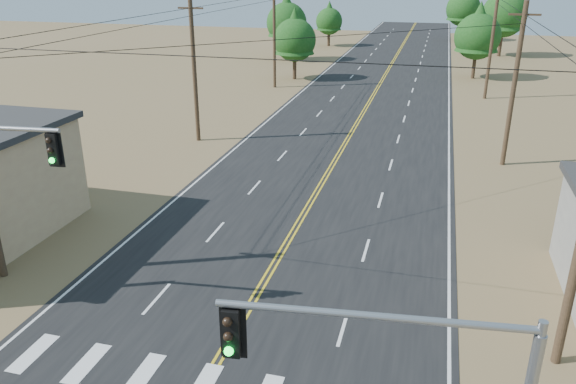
% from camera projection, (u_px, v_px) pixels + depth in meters
% --- Properties ---
extents(road, '(15.00, 200.00, 0.02)m').
position_uv_depth(road, '(335.00, 160.00, 36.68)').
color(road, black).
rests_on(road, ground).
extents(utility_pole_left_mid, '(1.80, 0.30, 10.00)m').
position_uv_depth(utility_pole_left_mid, '(194.00, 70.00, 39.07)').
color(utility_pole_left_mid, '#4C3826').
rests_on(utility_pole_left_mid, ground).
extents(utility_pole_left_far, '(1.80, 0.30, 10.00)m').
position_uv_depth(utility_pole_left_far, '(274.00, 37.00, 56.99)').
color(utility_pole_left_far, '#4C3826').
rests_on(utility_pole_left_far, ground).
extents(utility_pole_right_mid, '(1.80, 0.30, 10.00)m').
position_uv_depth(utility_pole_right_mid, '(514.00, 85.00, 34.05)').
color(utility_pole_right_mid, '#4C3826').
rests_on(utility_pole_right_mid, ground).
extents(utility_pole_right_far, '(1.80, 0.30, 10.00)m').
position_uv_depth(utility_pole_right_far, '(492.00, 44.00, 51.98)').
color(utility_pole_right_far, '#4C3826').
rests_on(utility_pole_right_far, ground).
extents(tree_left_near, '(4.66, 4.66, 7.77)m').
position_uv_depth(tree_left_near, '(295.00, 36.00, 61.38)').
color(tree_left_near, '#3F2D1E').
rests_on(tree_left_near, ground).
extents(tree_left_mid, '(5.30, 5.30, 8.83)m').
position_uv_depth(tree_left_mid, '(287.00, 19.00, 73.72)').
color(tree_left_mid, '#3F2D1E').
rests_on(tree_left_mid, ground).
extents(tree_left_far, '(4.12, 4.12, 6.87)m').
position_uv_depth(tree_left_far, '(329.00, 19.00, 87.76)').
color(tree_left_far, '#3F2D1E').
rests_on(tree_left_far, ground).
extents(tree_right_near, '(5.01, 5.01, 8.36)m').
position_uv_depth(tree_right_near, '(478.00, 32.00, 61.65)').
color(tree_right_near, '#3F2D1E').
rests_on(tree_right_near, ground).
extents(tree_right_mid, '(6.11, 6.11, 10.19)m').
position_uv_depth(tree_right_mid, '(505.00, 10.00, 76.98)').
color(tree_right_mid, '#3F2D1E').
rests_on(tree_right_mid, ground).
extents(tree_right_far, '(5.60, 5.60, 9.33)m').
position_uv_depth(tree_right_far, '(464.00, 5.00, 93.72)').
color(tree_right_far, '#3F2D1E').
rests_on(tree_right_far, ground).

